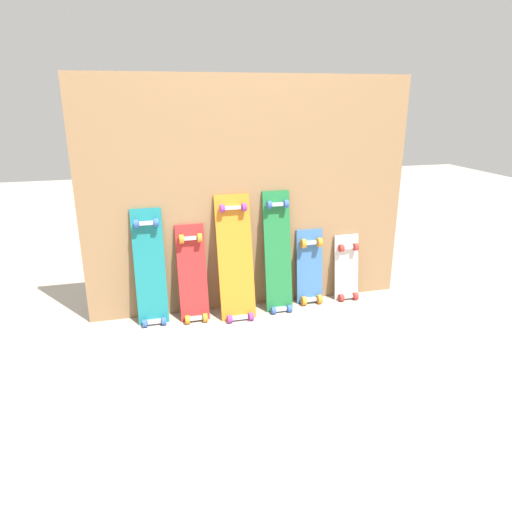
# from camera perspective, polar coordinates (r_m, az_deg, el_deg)

# --- Properties ---
(ground_plane) EXTENTS (12.00, 12.00, 0.00)m
(ground_plane) POSITION_cam_1_polar(r_m,az_deg,el_deg) (3.37, -0.31, -6.25)
(ground_plane) COLOR #A89E8E
(plywood_wall_panel) EXTENTS (2.23, 0.04, 1.57)m
(plywood_wall_panel) POSITION_cam_1_polar(r_m,az_deg,el_deg) (3.19, -0.65, 7.15)
(plywood_wall_panel) COLOR #99724C
(plywood_wall_panel) RESTS_ON ground
(skateboard_teal) EXTENTS (0.20, 0.19, 0.83)m
(skateboard_teal) POSITION_cam_1_polar(r_m,az_deg,el_deg) (3.13, -12.72, -1.97)
(skateboard_teal) COLOR #197A7F
(skateboard_teal) RESTS_ON ground
(skateboard_red) EXTENTS (0.19, 0.21, 0.70)m
(skateboard_red) POSITION_cam_1_polar(r_m,az_deg,el_deg) (3.15, -7.68, -2.68)
(skateboard_red) COLOR #B22626
(skateboard_red) RESTS_ON ground
(skateboard_orange) EXTENTS (0.24, 0.27, 0.89)m
(skateboard_orange) POSITION_cam_1_polar(r_m,az_deg,el_deg) (3.14, -2.49, -0.85)
(skateboard_orange) COLOR orange
(skateboard_orange) RESTS_ON ground
(skateboard_green) EXTENTS (0.19, 0.21, 0.90)m
(skateboard_green) POSITION_cam_1_polar(r_m,az_deg,el_deg) (3.24, 2.69, -0.13)
(skateboard_green) COLOR #1E7238
(skateboard_green) RESTS_ON ground
(skateboard_blue) EXTENTS (0.19, 0.14, 0.60)m
(skateboard_blue) POSITION_cam_1_polar(r_m,az_deg,el_deg) (3.40, 6.55, -1.81)
(skateboard_blue) COLOR #386BAD
(skateboard_blue) RESTS_ON ground
(skateboard_white) EXTENTS (0.18, 0.14, 0.55)m
(skateboard_white) POSITION_cam_1_polar(r_m,az_deg,el_deg) (3.52, 10.92, -1.86)
(skateboard_white) COLOR silver
(skateboard_white) RESTS_ON ground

